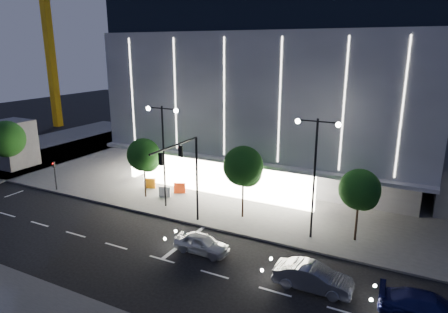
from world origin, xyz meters
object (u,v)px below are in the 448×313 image
Objects in this scene: street_lamp_east at (315,161)px; barrier_a at (150,183)px; barrier_c at (180,188)px; tree_mid at (244,168)px; ped_signal_far at (55,173)px; car_second at (313,277)px; street_lamp_west at (163,142)px; tree_right at (360,192)px; traffic_mast at (187,167)px; tower_crane at (49,4)px; car_lead at (202,243)px; barrier_b at (165,192)px; car_third at (429,308)px; tree_left at (144,157)px.

street_lamp_east reaches higher than barrier_a.
street_lamp_east is 15.03m from barrier_c.
barrier_c is at bearing 163.89° from tree_mid.
ped_signal_far reaches higher than car_second.
street_lamp_east is (13.00, 0.00, 0.00)m from street_lamp_west.
street_lamp_east reaches higher than tree_right.
traffic_mast reaches higher than car_second.
street_lamp_west is at bearing 146.35° from traffic_mast.
tower_crane is 5.20× the size of tree_mid.
street_lamp_west is 2.27× the size of car_lead.
barrier_c is (-16.71, 2.23, -3.23)m from tree_right.
tree_right is (53.95, -20.98, -16.62)m from tower_crane.
barrier_c is at bearing 166.65° from street_lamp_east.
traffic_mast is 6.43× the size of barrier_a.
barrier_a is (-11.09, 2.04, -3.68)m from tree_mid.
traffic_mast is 8.23m from barrier_b.
traffic_mast is at bearing -162.98° from tree_right.
street_lamp_west reaches higher than ped_signal_far.
tree_right is (16.03, 1.02, -2.07)m from street_lamp_west.
car_second is at bearing -46.66° from barrier_a.
street_lamp_west is at bearing 69.38° from car_third.
car_second is at bearing -22.05° from tree_left.
tower_crane is (-41.92, 24.66, 15.48)m from traffic_mast.
street_lamp_east is 1.82× the size of car_third.
car_second is at bearing -22.66° from street_lamp_west.
street_lamp_west is 12.76m from ped_signal_far.
tower_crane is 6.45× the size of car_third.
traffic_mast reaches higher than barrier_b.
tree_mid is 11.21m from car_second.
street_lamp_west reaches higher than car_third.
tree_left is (9.03, 2.52, 2.15)m from ped_signal_far.
car_lead is (9.85, -6.48, -3.36)m from tree_left.
car_second is at bearing -9.91° from ped_signal_far.
tree_mid reaches higher than tree_right.
car_lead is at bearing -138.28° from street_lamp_east.
tree_right reaches higher than ped_signal_far.
tree_right reaches higher than barrier_a.
tower_crane is 5.81× the size of tree_right.
tower_crane is at bearing 158.75° from tree_right.
tree_right reaches higher than barrier_b.
barrier_a is at bearing 169.84° from street_lamp_east.
car_third is at bearing -91.47° from car_second.
traffic_mast reaches higher than ped_signal_far.
ped_signal_far is 11.19m from barrier_b.
tree_mid is 5.59× the size of barrier_c.
traffic_mast reaches higher than tree_mid.
street_lamp_east is at bearing -30.74° from barrier_a.
car_third is 26.65m from barrier_a.
barrier_a and barrier_b have the same top height.
street_lamp_west is 6.26m from barrier_c.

